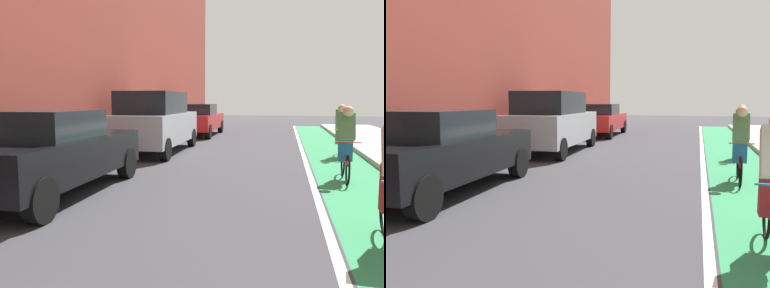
% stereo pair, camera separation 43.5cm
% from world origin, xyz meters
% --- Properties ---
extents(ground_plane, '(73.40, 73.40, 0.00)m').
position_xyz_m(ground_plane, '(0.00, 12.68, 0.00)').
color(ground_plane, '#38383D').
extents(bike_lane_paint, '(1.60, 33.36, 0.00)m').
position_xyz_m(bike_lane_paint, '(2.95, 14.68, 0.00)').
color(bike_lane_paint, '#2D8451').
rests_on(bike_lane_paint, ground).
extents(lane_divider_stripe, '(0.12, 33.36, 0.00)m').
position_xyz_m(lane_divider_stripe, '(2.05, 14.68, 0.00)').
color(lane_divider_stripe, white).
rests_on(lane_divider_stripe, ground).
extents(parked_sedan_black, '(2.04, 4.45, 1.53)m').
position_xyz_m(parked_sedan_black, '(-2.70, 10.46, 0.79)').
color(parked_sedan_black, black).
rests_on(parked_sedan_black, ground).
extents(parked_suv_silver, '(2.04, 4.82, 1.98)m').
position_xyz_m(parked_suv_silver, '(-2.70, 16.44, 1.02)').
color(parked_suv_silver, '#9EA0A8').
rests_on(parked_suv_silver, ground).
extents(parked_sedan_red, '(1.99, 4.81, 1.53)m').
position_xyz_m(parked_sedan_red, '(-2.70, 22.94, 0.79)').
color(parked_sedan_red, red).
rests_on(parked_sedan_red, ground).
extents(cyclist_trailing, '(0.48, 1.68, 1.59)m').
position_xyz_m(cyclist_trailing, '(2.74, 13.06, 0.84)').
color(cyclist_trailing, black).
rests_on(cyclist_trailing, ground).
extents(cyclist_far, '(0.48, 1.66, 1.59)m').
position_xyz_m(cyclist_far, '(3.09, 16.64, 0.84)').
color(cyclist_far, black).
rests_on(cyclist_far, ground).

